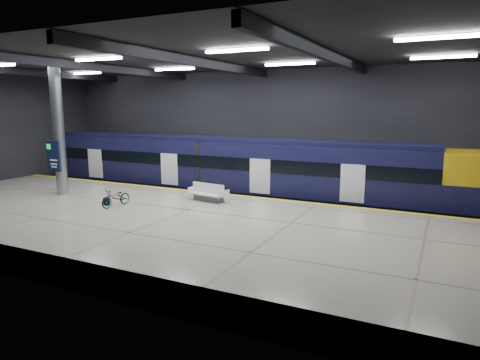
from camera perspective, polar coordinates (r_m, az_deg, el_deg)
The scene contains 10 objects.
ground at distance 20.88m, azimuth -5.38°, elevation -6.30°, with size 30.00×30.00×0.00m, color black.
room_shell at distance 20.07m, azimuth -5.65°, elevation 9.60°, with size 30.10×16.10×8.05m.
platform at distance 18.73m, azimuth -9.43°, elevation -6.54°, with size 30.00×11.00×1.10m, color #BBB09E.
safety_strip at distance 22.93m, azimuth -1.84°, elevation -1.94°, with size 30.00×0.40×0.01m, color gold.
rails at distance 25.56m, azimuth 1.07°, elevation -3.06°, with size 30.00×1.52×0.16m.
train at distance 25.11m, azimuth 1.44°, elevation 1.30°, with size 29.40×2.84×3.79m.
bench at distance 21.40m, azimuth -4.24°, elevation -1.98°, with size 2.13×1.15×0.89m.
bicycle at distance 21.00m, azimuth -16.20°, elevation -2.25°, with size 0.57×1.65×0.86m, color #99999E.
pannier_bag at distance 21.45m, azimuth -17.36°, elevation -2.76°, with size 0.30×0.18×0.35m, color black.
info_column at distance 24.56m, azimuth -23.09°, elevation 5.97°, with size 0.90×0.78×6.90m.
Camera 1 is at (10.55, -17.06, 5.80)m, focal length 32.00 mm.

